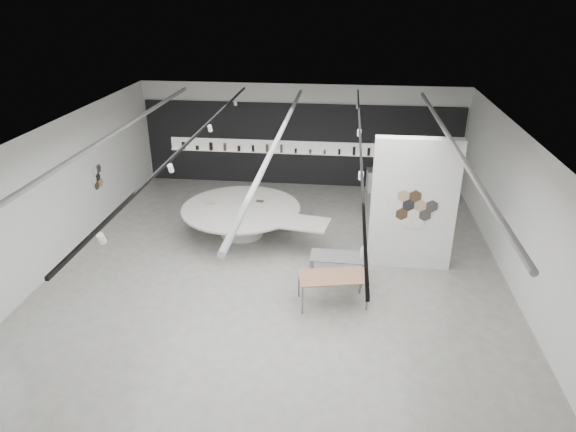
# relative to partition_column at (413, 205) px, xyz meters

# --- Properties ---
(room) EXTENTS (12.02, 14.02, 3.82)m
(room) POSITION_rel_partition_column_xyz_m (-3.59, -1.00, 0.27)
(room) COLOR #9B9A93
(room) RESTS_ON ground
(back_wall_display) EXTENTS (11.80, 0.27, 3.10)m
(back_wall_display) POSITION_rel_partition_column_xyz_m (-3.58, 5.94, -0.26)
(back_wall_display) COLOR black
(back_wall_display) RESTS_ON ground
(partition_column) EXTENTS (2.20, 0.38, 3.60)m
(partition_column) POSITION_rel_partition_column_xyz_m (0.00, 0.00, 0.00)
(partition_column) COLOR white
(partition_column) RESTS_ON ground
(display_island) EXTENTS (4.83, 4.15, 0.92)m
(display_island) POSITION_rel_partition_column_xyz_m (-4.83, 1.30, -1.20)
(display_island) COLOR white
(display_island) RESTS_ON ground
(sample_table_wood) EXTENTS (1.75, 1.13, 0.76)m
(sample_table_wood) POSITION_rel_partition_column_xyz_m (-1.99, -2.11, -1.10)
(sample_table_wood) COLOR #9C6B50
(sample_table_wood) RESTS_ON ground
(sample_table_stone) EXTENTS (1.40, 0.73, 0.71)m
(sample_table_stone) POSITION_rel_partition_column_xyz_m (-1.91, -1.03, -1.15)
(sample_table_stone) COLOR slate
(sample_table_stone) RESTS_ON ground
(kitchen_counter) EXTENTS (1.55, 0.77, 1.17)m
(kitchen_counter) POSITION_rel_partition_column_xyz_m (-0.25, 5.54, -1.38)
(kitchen_counter) COLOR white
(kitchen_counter) RESTS_ON ground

